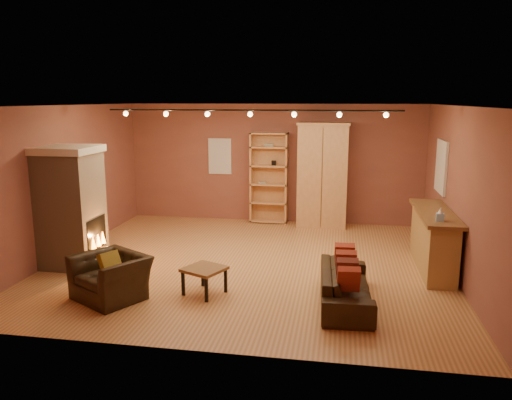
% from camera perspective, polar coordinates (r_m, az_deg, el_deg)
% --- Properties ---
extents(floor, '(7.00, 7.00, 0.00)m').
position_cam_1_polar(floor, '(9.08, -0.86, -7.22)').
color(floor, '#A86C3B').
rests_on(floor, ground).
extents(ceiling, '(7.00, 7.00, 0.00)m').
position_cam_1_polar(ceiling, '(8.60, -0.92, 10.74)').
color(ceiling, brown).
rests_on(ceiling, back_wall).
extents(back_wall, '(7.00, 0.02, 2.80)m').
position_cam_1_polar(back_wall, '(11.91, 1.99, 4.19)').
color(back_wall, brown).
rests_on(back_wall, floor).
extents(left_wall, '(0.02, 6.50, 2.80)m').
position_cam_1_polar(left_wall, '(9.98, -21.07, 2.00)').
color(left_wall, brown).
rests_on(left_wall, floor).
extents(right_wall, '(0.02, 6.50, 2.80)m').
position_cam_1_polar(right_wall, '(8.80, 22.13, 0.73)').
color(right_wall, brown).
rests_on(right_wall, floor).
extents(fireplace, '(1.01, 0.98, 2.12)m').
position_cam_1_polar(fireplace, '(9.30, -20.35, -0.73)').
color(fireplace, tan).
rests_on(fireplace, floor).
extents(back_window, '(0.56, 0.04, 0.86)m').
position_cam_1_polar(back_window, '(12.11, -4.14, 5.00)').
color(back_window, silver).
rests_on(back_window, back_wall).
extents(bookcase, '(0.88, 0.34, 2.15)m').
position_cam_1_polar(bookcase, '(11.85, 1.52, 2.64)').
color(bookcase, tan).
rests_on(bookcase, floor).
extents(armoire, '(1.18, 0.67, 2.40)m').
position_cam_1_polar(armoire, '(11.53, 7.60, 2.87)').
color(armoire, tan).
rests_on(armoire, floor).
extents(bar_counter, '(0.58, 2.16, 1.03)m').
position_cam_1_polar(bar_counter, '(9.15, 19.58, -4.31)').
color(bar_counter, tan).
rests_on(bar_counter, floor).
extents(tissue_box, '(0.14, 0.14, 0.23)m').
position_cam_1_polar(tissue_box, '(8.33, 20.32, -1.63)').
color(tissue_box, '#8FBCE5').
rests_on(tissue_box, bar_counter).
extents(right_window, '(0.05, 0.90, 1.00)m').
position_cam_1_polar(right_window, '(10.11, 20.42, 3.59)').
color(right_window, silver).
rests_on(right_window, right_wall).
extents(loveseat, '(0.61, 1.82, 0.75)m').
position_cam_1_polar(loveseat, '(7.37, 10.24, -8.90)').
color(loveseat, black).
rests_on(loveseat, floor).
extents(armchair, '(1.19, 1.07, 0.87)m').
position_cam_1_polar(armchair, '(7.73, -16.29, -7.66)').
color(armchair, black).
rests_on(armchair, floor).
extents(coffee_table, '(0.73, 0.73, 0.41)m').
position_cam_1_polar(coffee_table, '(7.65, -5.92, -8.13)').
color(coffee_table, brown).
rests_on(coffee_table, floor).
extents(track_rail, '(5.20, 0.09, 0.13)m').
position_cam_1_polar(track_rail, '(8.80, -0.67, 10.00)').
color(track_rail, black).
rests_on(track_rail, ceiling).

